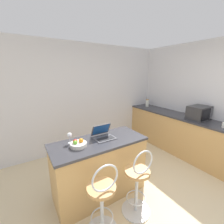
{
  "coord_description": "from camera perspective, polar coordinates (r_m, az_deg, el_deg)",
  "views": [
    {
      "loc": [
        -1.37,
        -0.96,
        1.92
      ],
      "look_at": [
        0.43,
        1.88,
        1.03
      ],
      "focal_mm": 24.0,
      "sensor_mm": 36.0,
      "label": 1
    }
  ],
  "objects": [
    {
      "name": "ground_plane",
      "position": [
        2.54,
        17.98,
        -35.07
      ],
      "size": [
        20.0,
        20.0,
        0.0
      ],
      "primitive_type": "plane",
      "color": "beige"
    },
    {
      "name": "wall_back",
      "position": [
        3.81,
        -10.84,
        5.19
      ],
      "size": [
        12.0,
        0.06,
        2.6
      ],
      "color": "silver",
      "rests_on": "ground_plane"
    },
    {
      "name": "breakfast_bar",
      "position": [
        2.52,
        -4.72,
        -20.4
      ],
      "size": [
        1.43,
        0.62,
        0.93
      ],
      "color": "tan",
      "rests_on": "ground_plane"
    },
    {
      "name": "counter_right",
      "position": [
        4.05,
        24.79,
        -7.65
      ],
      "size": [
        0.61,
        3.04,
        0.93
      ],
      "color": "tan",
      "rests_on": "ground_plane"
    },
    {
      "name": "bar_stool_near",
      "position": [
        2.03,
        -3.67,
        -30.94
      ],
      "size": [
        0.4,
        0.4,
        1.0
      ],
      "color": "silver",
      "rests_on": "ground_plane"
    },
    {
      "name": "bar_stool_far",
      "position": [
        2.26,
        9.77,
        -25.36
      ],
      "size": [
        0.4,
        0.4,
        1.0
      ],
      "color": "silver",
      "rests_on": "ground_plane"
    },
    {
      "name": "laptop",
      "position": [
        2.37,
        -3.37,
        -8.5
      ],
      "size": [
        0.32,
        0.29,
        0.21
      ],
      "color": "#47474C",
      "rests_on": "breakfast_bar"
    },
    {
      "name": "microwave",
      "position": [
        3.75,
        30.21,
        -0.25
      ],
      "size": [
        0.46,
        0.34,
        0.29
      ],
      "color": "#2D2D30",
      "rests_on": "counter_right"
    },
    {
      "name": "wine_glass_tall",
      "position": [
        2.25,
        -15.89,
        -8.58
      ],
      "size": [
        0.07,
        0.07,
        0.16
      ],
      "color": "silver",
      "rests_on": "breakfast_bar"
    },
    {
      "name": "storage_jar",
      "position": [
        4.61,
        13.29,
        3.4
      ],
      "size": [
        0.1,
        0.1,
        0.22
      ],
      "color": "silver",
      "rests_on": "counter_right"
    },
    {
      "name": "fruit_bowl",
      "position": [
        2.15,
        -12.76,
        -11.79
      ],
      "size": [
        0.23,
        0.23,
        0.11
      ],
      "color": "silver",
      "rests_on": "breakfast_bar"
    }
  ]
}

